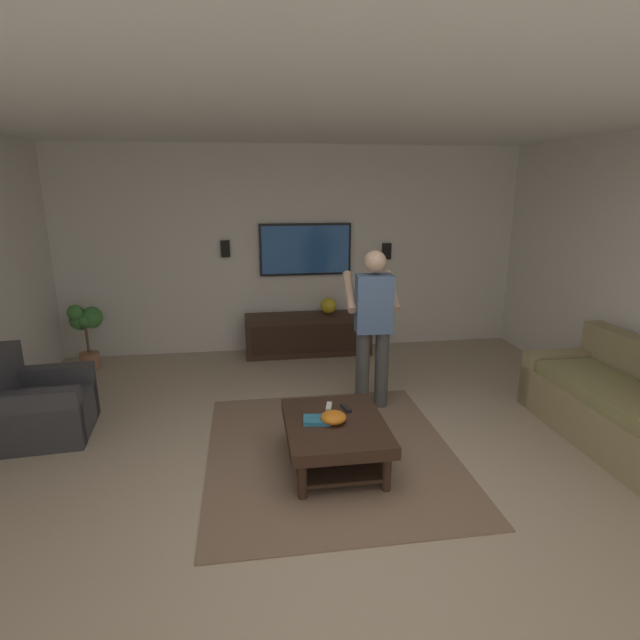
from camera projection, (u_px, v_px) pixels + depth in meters
name	position (u px, v px, depth m)	size (l,w,h in m)	color
ground_plane	(345.00, 491.00, 3.81)	(8.45, 8.45, 0.00)	tan
wall_back_tv	(295.00, 250.00, 6.85)	(0.10, 6.45, 2.77)	silver
ceiling_slab	(351.00, 89.00, 3.07)	(7.24, 6.45, 0.10)	white
area_rug	(331.00, 452.00, 4.35)	(2.41, 2.10, 0.01)	#7A604C
couch	(626.00, 410.00, 4.45)	(1.91, 0.87, 0.87)	#93845B
armchair	(38.00, 407.00, 4.59)	(0.86, 0.87, 0.82)	#38383D
coffee_table	(335.00, 433.00, 4.08)	(1.00, 0.80, 0.40)	#332116
media_console	(308.00, 334.00, 6.84)	(0.45, 1.70, 0.55)	#332116
tv	(306.00, 249.00, 6.78)	(0.05, 1.24, 0.70)	black
person_standing	(373.00, 320.00, 5.03)	(0.56, 0.56, 1.64)	#3F3F3F
potted_plant_tall	(86.00, 326.00, 6.27)	(0.35, 0.40, 0.83)	#9E6B4C
bowl	(333.00, 417.00, 4.02)	(0.21, 0.21, 0.09)	orange
remote_white	(329.00, 406.00, 4.30)	(0.15, 0.04, 0.02)	white
remote_black	(346.00, 408.00, 4.26)	(0.15, 0.04, 0.02)	black
book	(317.00, 420.00, 4.03)	(0.22, 0.16, 0.04)	teal
vase_round	(328.00, 306.00, 6.82)	(0.22, 0.22, 0.22)	gold
wall_speaker_left	(387.00, 251.00, 6.97)	(0.06, 0.12, 0.22)	black
wall_speaker_right	(225.00, 249.00, 6.63)	(0.06, 0.12, 0.22)	black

